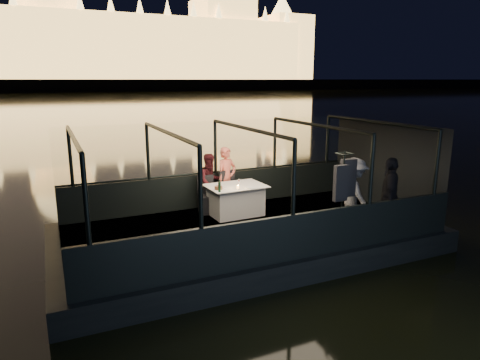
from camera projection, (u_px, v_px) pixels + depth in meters
name	position (u px, v px, depth m)	size (l,w,h in m)	color
river_water	(68.00, 101.00, 81.05)	(500.00, 500.00, 0.00)	black
boat_hull	(247.00, 248.00, 10.05)	(8.60, 4.40, 1.00)	black
boat_deck	(247.00, 228.00, 9.94)	(8.00, 4.00, 0.04)	black
gunwale_port	(216.00, 189.00, 11.61)	(8.00, 0.08, 0.90)	black
gunwale_starboard	(292.00, 237.00, 8.06)	(8.00, 0.08, 0.90)	black
cabin_glass_port	(215.00, 147.00, 11.34)	(8.00, 0.02, 1.40)	#99B2B2
cabin_glass_starboard	(294.00, 178.00, 7.79)	(8.00, 0.02, 1.40)	#99B2B2
cabin_roof_glass	(247.00, 129.00, 9.41)	(8.00, 4.00, 0.02)	#99B2B2
end_wall_fore	(56.00, 199.00, 8.07)	(0.02, 4.00, 2.30)	black
end_wall_aft	(384.00, 165.00, 11.27)	(0.02, 4.00, 2.30)	black
canopy_ribs	(247.00, 179.00, 9.67)	(8.00, 4.00, 2.30)	black
embankment	(53.00, 86.00, 196.20)	(400.00, 140.00, 6.00)	#423D33
parliament_building	(47.00, 10.00, 158.74)	(220.00, 32.00, 60.00)	#F2D18C
dining_table_central	(236.00, 200.00, 10.80)	(1.45, 1.05, 0.77)	white
chair_port_left	(208.00, 196.00, 10.95)	(0.44, 0.44, 0.94)	black
chair_port_right	(230.00, 193.00, 11.20)	(0.47, 0.47, 1.01)	black
coat_stand	(342.00, 199.00, 8.96)	(0.54, 0.43, 1.93)	black
person_woman_coral	(227.00, 180.00, 11.38)	(0.59, 0.39, 1.63)	#F06E57
person_man_maroon	(211.00, 181.00, 11.19)	(0.71, 0.55, 1.49)	#3A1015
passenger_stripe	(354.00, 193.00, 9.71)	(1.07, 0.60, 1.65)	silver
passenger_dark	(389.00, 197.00, 9.36)	(1.02, 0.43, 1.73)	black
wine_bottle	(219.00, 186.00, 10.06)	(0.06, 0.06, 0.30)	#12331D
bread_basket	(218.00, 188.00, 10.32)	(0.19, 0.19, 0.08)	brown
amber_candle	(238.00, 187.00, 10.39)	(0.06, 0.06, 0.08)	orange
plate_near	(251.00, 187.00, 10.49)	(0.25, 0.25, 0.02)	silver
plate_far	(221.00, 187.00, 10.48)	(0.26, 0.26, 0.02)	silver
wine_glass_white	(219.00, 187.00, 10.18)	(0.06, 0.06, 0.19)	silver
wine_glass_red	(239.00, 182.00, 10.63)	(0.06, 0.06, 0.18)	white
wine_glass_empty	(239.00, 185.00, 10.36)	(0.06, 0.06, 0.18)	silver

